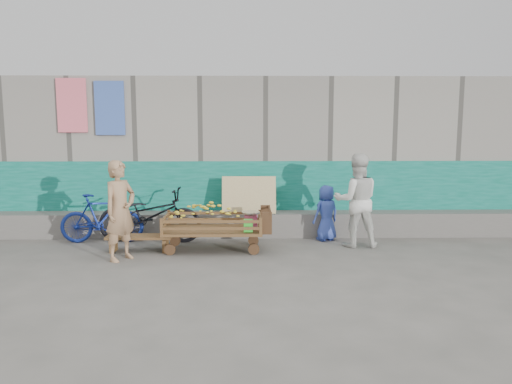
{
  "coord_description": "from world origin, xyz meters",
  "views": [
    {
      "loc": [
        0.26,
        -6.93,
        2.15
      ],
      "look_at": [
        0.41,
        1.2,
        1.0
      ],
      "focal_mm": 35.0,
      "sensor_mm": 36.0,
      "label": 1
    }
  ],
  "objects_px": {
    "banana_cart": "(211,220)",
    "vendor_man": "(120,211)",
    "child": "(326,213)",
    "bicycle_blue": "(102,218)",
    "bicycle_dark": "(150,215)",
    "bench": "(139,240)",
    "woman": "(356,200)"
  },
  "relations": [
    {
      "from": "child",
      "to": "bicycle_blue",
      "type": "bearing_deg",
      "value": -24.52
    },
    {
      "from": "woman",
      "to": "bicycle_dark",
      "type": "distance_m",
      "value": 3.66
    },
    {
      "from": "banana_cart",
      "to": "bicycle_blue",
      "type": "bearing_deg",
      "value": 163.86
    },
    {
      "from": "woman",
      "to": "bicycle_blue",
      "type": "distance_m",
      "value": 4.5
    },
    {
      "from": "bench",
      "to": "woman",
      "type": "relative_size",
      "value": 0.67
    },
    {
      "from": "bicycle_dark",
      "to": "bicycle_blue",
      "type": "xyz_separation_m",
      "value": [
        -0.85,
        -0.03,
        -0.05
      ]
    },
    {
      "from": "banana_cart",
      "to": "bicycle_blue",
      "type": "distance_m",
      "value": 2.07
    },
    {
      "from": "child",
      "to": "bicycle_dark",
      "type": "distance_m",
      "value": 3.18
    },
    {
      "from": "bench",
      "to": "child",
      "type": "bearing_deg",
      "value": 12.63
    },
    {
      "from": "bench",
      "to": "woman",
      "type": "height_order",
      "value": "woman"
    },
    {
      "from": "bench",
      "to": "vendor_man",
      "type": "distance_m",
      "value": 0.8
    },
    {
      "from": "bench",
      "to": "woman",
      "type": "bearing_deg",
      "value": 4.53
    },
    {
      "from": "bicycle_blue",
      "to": "child",
      "type": "bearing_deg",
      "value": -92.0
    },
    {
      "from": "banana_cart",
      "to": "child",
      "type": "xyz_separation_m",
      "value": [
        2.04,
        0.67,
        -0.01
      ]
    },
    {
      "from": "child",
      "to": "bicycle_blue",
      "type": "xyz_separation_m",
      "value": [
        -4.03,
        -0.1,
        -0.07
      ]
    },
    {
      "from": "banana_cart",
      "to": "bicycle_blue",
      "type": "height_order",
      "value": "bicycle_blue"
    },
    {
      "from": "banana_cart",
      "to": "vendor_man",
      "type": "xyz_separation_m",
      "value": [
        -1.36,
        -0.57,
        0.26
      ]
    },
    {
      "from": "child",
      "to": "bicycle_dark",
      "type": "bearing_deg",
      "value": -24.65
    },
    {
      "from": "bench",
      "to": "bicycle_dark",
      "type": "bearing_deg",
      "value": 85.29
    },
    {
      "from": "vendor_man",
      "to": "bicycle_dark",
      "type": "distance_m",
      "value": 1.23
    },
    {
      "from": "banana_cart",
      "to": "bicycle_dark",
      "type": "height_order",
      "value": "bicycle_dark"
    },
    {
      "from": "bench",
      "to": "bicycle_dark",
      "type": "xyz_separation_m",
      "value": [
        0.05,
        0.66,
        0.29
      ]
    },
    {
      "from": "bench",
      "to": "child",
      "type": "height_order",
      "value": "child"
    },
    {
      "from": "woman",
      "to": "bicycle_dark",
      "type": "height_order",
      "value": "woman"
    },
    {
      "from": "child",
      "to": "bicycle_dark",
      "type": "height_order",
      "value": "child"
    },
    {
      "from": "banana_cart",
      "to": "vendor_man",
      "type": "distance_m",
      "value": 1.5
    },
    {
      "from": "bench",
      "to": "woman",
      "type": "distance_m",
      "value": 3.74
    },
    {
      "from": "woman",
      "to": "bicycle_dark",
      "type": "bearing_deg",
      "value": -4.67
    },
    {
      "from": "child",
      "to": "woman",
      "type": "bearing_deg",
      "value": 109.88
    },
    {
      "from": "child",
      "to": "bicycle_dark",
      "type": "relative_size",
      "value": 0.55
    },
    {
      "from": "banana_cart",
      "to": "bicycle_dark",
      "type": "relative_size",
      "value": 0.96
    },
    {
      "from": "child",
      "to": "vendor_man",
      "type": "bearing_deg",
      "value": -5.89
    }
  ]
}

